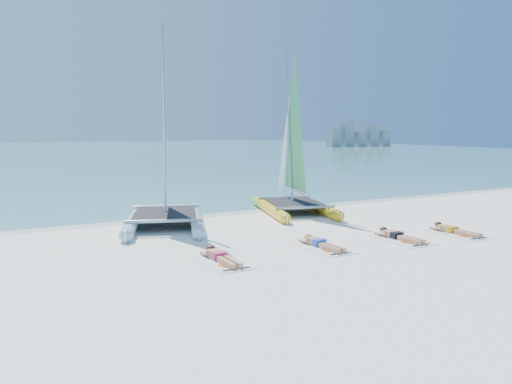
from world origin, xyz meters
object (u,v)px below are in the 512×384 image
at_px(sunbather_b, 320,243).
at_px(sunbather_d, 453,230).
at_px(sunbather_a, 220,256).
at_px(catamaran_yellow, 291,158).
at_px(towel_a, 223,262).
at_px(sunbather_c, 398,235).
at_px(towel_d, 458,234).
at_px(catamaran_blue, 164,163).
at_px(towel_c, 402,240).
at_px(towel_b, 324,248).

height_order(sunbather_b, sunbather_d, same).
relative_size(sunbather_a, sunbather_d, 1.00).
distance_m(catamaran_yellow, towel_a, 8.50).
height_order(sunbather_c, towel_d, sunbather_c).
bearing_deg(catamaran_blue, towel_d, -17.38).
relative_size(catamaran_yellow, sunbather_b, 3.95).
bearing_deg(towel_c, sunbather_a, 175.42).
bearing_deg(catamaran_blue, catamaran_yellow, 26.01).
height_order(sunbather_b, sunbather_c, same).
xyz_separation_m(towel_c, sunbather_c, (0.00, 0.19, 0.11)).
distance_m(towel_c, sunbather_c, 0.22).
distance_m(sunbather_c, towel_d, 2.22).
relative_size(sunbather_b, sunbather_c, 1.00).
relative_size(sunbather_c, towel_d, 0.93).
bearing_deg(catamaran_yellow, towel_c, -74.40).
bearing_deg(catamaran_yellow, sunbather_a, -119.50).
xyz_separation_m(catamaran_yellow, sunbather_a, (-5.69, -5.75, -2.03)).
xyz_separation_m(sunbather_b, towel_d, (4.83, -0.68, -0.11)).
relative_size(towel_b, sunbather_d, 1.07).
height_order(sunbather_b, towel_d, sunbather_b).
bearing_deg(sunbather_b, sunbather_c, -6.36).
height_order(catamaran_blue, towel_a, catamaran_blue).
relative_size(sunbather_a, towel_d, 0.93).
distance_m(catamaran_yellow, sunbather_b, 6.61).
xyz_separation_m(sunbather_b, sunbather_c, (2.64, -0.29, 0.00)).
bearing_deg(sunbather_b, sunbather_a, -179.50).
distance_m(catamaran_yellow, sunbather_c, 6.35).
relative_size(sunbather_b, towel_c, 0.93).
bearing_deg(sunbather_c, sunbather_a, 177.33).
height_order(catamaran_blue, sunbather_c, catamaran_blue).
bearing_deg(sunbather_c, sunbather_d, -5.01).
distance_m(towel_c, sunbather_d, 2.19).
relative_size(towel_a, towel_c, 1.00).
height_order(catamaran_yellow, towel_d, catamaran_yellow).
height_order(towel_b, sunbather_d, sunbather_d).
bearing_deg(sunbather_d, towel_b, 176.52).
relative_size(catamaran_blue, towel_a, 3.91).
height_order(towel_d, sunbather_d, sunbather_d).
distance_m(sunbather_a, towel_c, 5.75).
relative_size(catamaran_blue, towel_d, 3.91).
xyz_separation_m(catamaran_yellow, sunbather_c, (0.05, -6.02, -2.03)).
xyz_separation_m(catamaran_blue, catamaran_yellow, (5.47, 0.62, -0.01)).
distance_m(sunbather_b, sunbather_c, 2.66).
bearing_deg(towel_c, towel_b, 173.64).
height_order(towel_b, sunbather_b, sunbather_b).
xyz_separation_m(sunbather_a, towel_b, (3.09, -0.17, -0.11)).
xyz_separation_m(sunbather_c, towel_d, (2.19, -0.38, -0.11)).
relative_size(catamaran_yellow, towel_a, 3.69).
height_order(catamaran_yellow, sunbather_d, catamaran_yellow).
distance_m(towel_a, sunbather_c, 5.73).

